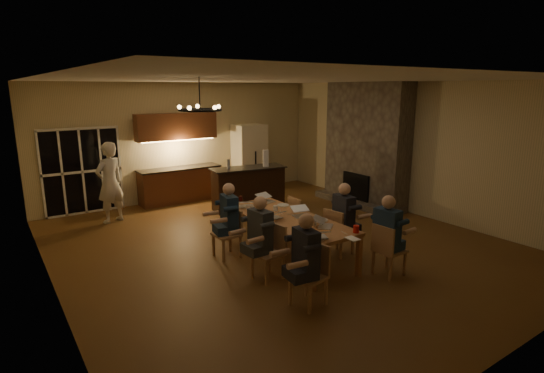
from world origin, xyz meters
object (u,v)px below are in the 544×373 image
at_px(laptop_e, 245,201).
at_px(mug_back, 248,207).
at_px(chair_left_near, 308,276).
at_px(bar_blender, 266,158).
at_px(chair_right_mid, 339,232).
at_px(laptop_d, 302,210).
at_px(person_right_near, 386,236).
at_px(chair_left_far, 227,234).
at_px(dining_table, 287,237).
at_px(redcup_near, 356,229).
at_px(standing_person, 110,183).
at_px(can_cola, 241,199).
at_px(laptop_f, 267,197).
at_px(person_left_mid, 260,238).
at_px(plate_far, 283,205).
at_px(mug_mid, 276,208).
at_px(laptop_a, 317,231).
at_px(plate_left, 309,234).
at_px(refrigerator, 249,158).
at_px(person_left_near, 306,261).
at_px(laptop_c, 272,213).
at_px(bar_bottle, 228,164).
at_px(laptop_b, 326,220).
at_px(bar_island, 248,188).
at_px(redcup_mid, 254,212).
at_px(chair_right_near, 390,249).
at_px(chair_left_mid, 268,253).
at_px(chair_right_far, 302,217).
at_px(plate_near, 321,220).
at_px(person_left_far, 229,220).
at_px(mug_front, 301,221).
at_px(chandelier, 200,110).
at_px(can_silver, 315,223).

xyz_separation_m(laptop_e, mug_back, (-0.07, -0.22, -0.06)).
height_order(chair_left_near, bar_blender, bar_blender).
height_order(chair_right_mid, laptop_d, laptop_d).
bearing_deg(person_right_near, chair_left_far, 34.05).
distance_m(dining_table, redcup_near, 1.43).
relative_size(standing_person, can_cola, 15.60).
bearing_deg(laptop_f, person_left_mid, -139.03).
relative_size(chair_right_mid, laptop_f, 2.78).
bearing_deg(dining_table, chair_left_near, -117.10).
bearing_deg(plate_far, mug_mid, -147.29).
height_order(laptop_a, plate_left, laptop_a).
xyz_separation_m(refrigerator, laptop_f, (-1.84, -3.69, -0.14)).
bearing_deg(person_left_near, dining_table, 158.41).
bearing_deg(can_cola, redcup_near, -78.11).
bearing_deg(mug_back, standing_person, 119.49).
relative_size(dining_table, laptop_d, 8.71).
relative_size(laptop_c, plate_far, 1.35).
relative_size(refrigerator, dining_table, 0.72).
xyz_separation_m(plate_left, bar_bottle, (0.84, 4.18, 0.44)).
xyz_separation_m(laptop_b, laptop_c, (-0.48, 0.90, 0.00)).
height_order(bar_island, chair_right_mid, bar_island).
distance_m(laptop_a, bar_blender, 4.53).
relative_size(laptop_d, redcup_near, 2.67).
height_order(standing_person, redcup_mid, standing_person).
xyz_separation_m(dining_table, chair_right_near, (0.92, -1.60, 0.07)).
bearing_deg(chair_left_mid, chair_right_far, 118.97).
bearing_deg(laptop_d, person_left_near, -113.32).
xyz_separation_m(chair_left_far, mug_mid, (1.00, -0.13, 0.36)).
bearing_deg(laptop_a, chair_left_near, 64.53).
bearing_deg(standing_person, plate_near, 96.66).
distance_m(laptop_d, laptop_e, 1.26).
relative_size(person_left_near, laptop_b, 4.31).
xyz_separation_m(person_left_far, mug_front, (0.84, -1.06, 0.11)).
relative_size(mug_back, plate_near, 0.40).
bearing_deg(chandelier, bar_blender, 45.36).
bearing_deg(bar_island, chair_right_far, -87.26).
distance_m(person_right_near, plate_near, 1.20).
bearing_deg(laptop_d, bar_island, 89.27).
bearing_deg(can_silver, plate_far, 76.50).
bearing_deg(laptop_e, mug_mid, 142.96).
distance_m(chair_left_near, can_cola, 3.16).
bearing_deg(mug_front, standing_person, 115.53).
relative_size(chair_right_near, can_cola, 7.42).
bearing_deg(redcup_near, plate_far, 90.63).
height_order(bar_island, person_right_near, person_right_near).
height_order(chair_left_far, can_cola, chair_left_far).
height_order(redcup_mid, plate_near, redcup_mid).
height_order(chandelier, redcup_mid, chandelier).
relative_size(bar_island, plate_left, 7.28).
relative_size(dining_table, person_left_mid, 2.02).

